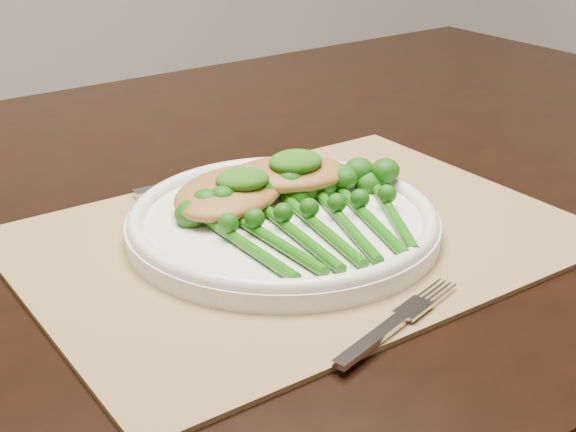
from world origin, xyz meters
name	(u,v)px	position (x,y,z in m)	size (l,w,h in m)	color
placemat	(299,238)	(0.03, -0.15, 0.75)	(0.48, 0.35, 0.00)	#99794E
dinner_plate	(283,221)	(0.02, -0.14, 0.77)	(0.28, 0.28, 0.03)	white
knife	(209,179)	(0.01, 0.00, 0.76)	(0.20, 0.04, 0.01)	silver
fork	(405,315)	(0.04, -0.31, 0.76)	(0.14, 0.07, 0.00)	silver
chicken_fillet_left	(230,192)	(-0.01, -0.10, 0.78)	(0.13, 0.09, 0.03)	#AA7031
chicken_fillet_right	(289,174)	(0.05, -0.09, 0.79)	(0.11, 0.08, 0.02)	#AA7031
pesto_dollop_left	(242,179)	(0.00, -0.11, 0.80)	(0.05, 0.04, 0.02)	#194D0B
pesto_dollop_right	(296,162)	(0.06, -0.10, 0.80)	(0.05, 0.04, 0.02)	#194D0B
broccolini_bundle	(321,228)	(0.03, -0.19, 0.78)	(0.17, 0.19, 0.04)	#195B0C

